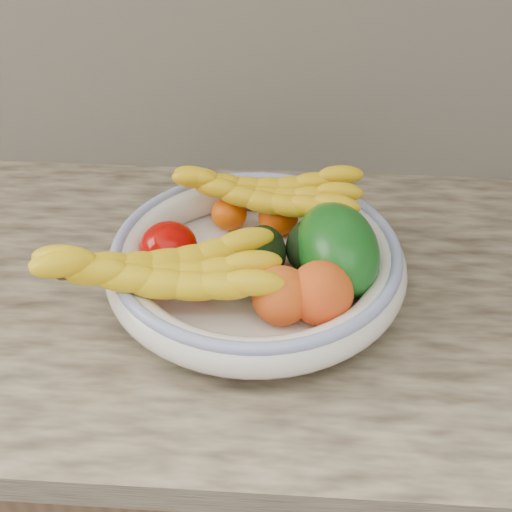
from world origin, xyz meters
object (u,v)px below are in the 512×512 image
object	(u,v)px
banana_bunch_front	(160,277)
green_mango	(337,250)
fruit_bowl	(256,263)
banana_bunch_back	(266,198)

from	to	relation	value
banana_bunch_front	green_mango	bearing A→B (deg)	8.21
fruit_bowl	banana_bunch_back	xyz separation A→B (m)	(0.01, 0.10, 0.04)
green_mango	banana_bunch_front	bearing A→B (deg)	-177.80
fruit_bowl	banana_bunch_front	size ratio (longest dim) A/B	1.26
green_mango	banana_bunch_back	bearing A→B (deg)	117.27
green_mango	banana_bunch_back	distance (m)	0.14
banana_bunch_back	banana_bunch_front	xyz separation A→B (m)	(-0.12, -0.17, -0.01)
green_mango	fruit_bowl	bearing A→B (deg)	162.04
fruit_bowl	green_mango	size ratio (longest dim) A/B	2.54
fruit_bowl	banana_bunch_back	world-z (taller)	banana_bunch_back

